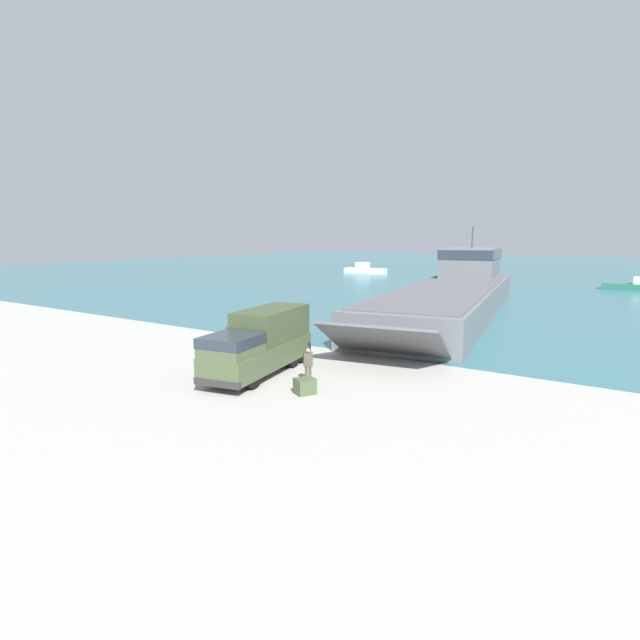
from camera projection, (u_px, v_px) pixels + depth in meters
ground_plane at (270, 362)px, 28.39m from camera, size 240.00×240.00×0.00m
water_surface at (553, 270)px, 106.17m from camera, size 240.00×180.00×0.01m
landing_craft at (456, 288)px, 48.68m from camera, size 13.90×41.95×8.16m
military_truck at (260, 342)px, 25.70m from camera, size 3.78×8.14×3.25m
soldier_on_ramp at (308, 363)px, 24.10m from camera, size 0.49×0.47×1.72m
moored_boat_b at (365, 270)px, 96.63m from camera, size 8.40×2.64×2.19m
moored_boat_c at (640, 286)px, 65.91m from camera, size 8.57×2.47×1.80m
mooring_bollard at (228, 331)px, 35.05m from camera, size 0.34×0.34×0.85m
cargo_crate at (305, 386)px, 22.49m from camera, size 1.04×1.10×0.72m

